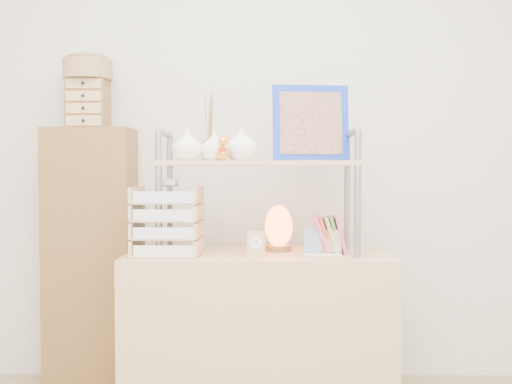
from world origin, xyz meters
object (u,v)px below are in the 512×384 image
at_px(salt_lamp, 279,227).
at_px(letter_tray, 167,225).
at_px(cabinet, 91,257).
at_px(desk, 258,333).

bearing_deg(salt_lamp, letter_tray, -164.42).
relative_size(cabinet, letter_tray, 3.96).
relative_size(cabinet, salt_lamp, 6.23).
xyz_separation_m(desk, salt_lamp, (0.10, 0.07, 0.49)).
bearing_deg(letter_tray, cabinet, 137.09).
xyz_separation_m(cabinet, letter_tray, (0.48, -0.44, 0.21)).
distance_m(desk, cabinet, 1.01).
bearing_deg(salt_lamp, desk, -145.69).
bearing_deg(salt_lamp, cabinet, 162.73).
distance_m(cabinet, salt_lamp, 1.04).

